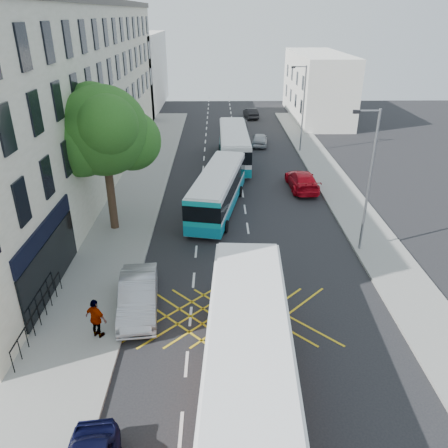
{
  "coord_description": "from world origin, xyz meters",
  "views": [
    {
      "loc": [
        -1.93,
        -10.1,
        12.49
      ],
      "look_at": [
        -1.59,
        11.11,
        2.2
      ],
      "focal_mm": 35.0,
      "sensor_mm": 36.0,
      "label": 1
    }
  ],
  "objects_px": {
    "distant_car_grey": "(238,125)",
    "distant_car_silver": "(260,139)",
    "pedestrian_far": "(96,319)",
    "lamp_near": "(368,175)",
    "distant_car_dark": "(251,113)",
    "bus_far": "(234,146)",
    "bus_near": "(248,372)",
    "street_tree": "(103,132)",
    "bus_mid": "(218,190)",
    "parked_car_silver": "(138,296)",
    "red_hatchback": "(302,180)",
    "lamp_far": "(302,105)"
  },
  "relations": [
    {
      "from": "distant_car_grey",
      "to": "distant_car_silver",
      "type": "xyz_separation_m",
      "value": [
        1.93,
        -6.73,
        0.06
      ]
    },
    {
      "from": "distant_car_grey",
      "to": "pedestrian_far",
      "type": "distance_m",
      "value": 37.39
    },
    {
      "from": "lamp_near",
      "to": "distant_car_silver",
      "type": "distance_m",
      "value": 23.07
    },
    {
      "from": "distant_car_grey",
      "to": "distant_car_dark",
      "type": "distance_m",
      "value": 6.69
    },
    {
      "from": "bus_far",
      "to": "distant_car_grey",
      "type": "distance_m",
      "value": 12.48
    },
    {
      "from": "bus_near",
      "to": "pedestrian_far",
      "type": "xyz_separation_m",
      "value": [
        -6.04,
        3.81,
        -0.73
      ]
    },
    {
      "from": "street_tree",
      "to": "bus_mid",
      "type": "height_order",
      "value": "street_tree"
    },
    {
      "from": "lamp_near",
      "to": "distant_car_dark",
      "type": "bearing_deg",
      "value": 95.93
    },
    {
      "from": "parked_car_silver",
      "to": "distant_car_grey",
      "type": "height_order",
      "value": "parked_car_silver"
    },
    {
      "from": "bus_near",
      "to": "distant_car_grey",
      "type": "height_order",
      "value": "bus_near"
    },
    {
      "from": "bus_near",
      "to": "red_hatchback",
      "type": "distance_m",
      "value": 21.92
    },
    {
      "from": "lamp_far",
      "to": "distant_car_grey",
      "type": "relative_size",
      "value": 1.91
    },
    {
      "from": "bus_near",
      "to": "red_hatchback",
      "type": "xyz_separation_m",
      "value": [
        5.63,
        21.16,
        -1.08
      ]
    },
    {
      "from": "bus_far",
      "to": "distant_car_dark",
      "type": "height_order",
      "value": "bus_far"
    },
    {
      "from": "street_tree",
      "to": "lamp_near",
      "type": "bearing_deg",
      "value": -11.4
    },
    {
      "from": "parked_car_silver",
      "to": "distant_car_dark",
      "type": "height_order",
      "value": "parked_car_silver"
    },
    {
      "from": "bus_far",
      "to": "bus_near",
      "type": "bearing_deg",
      "value": -91.35
    },
    {
      "from": "lamp_far",
      "to": "bus_far",
      "type": "height_order",
      "value": "lamp_far"
    },
    {
      "from": "lamp_near",
      "to": "bus_far",
      "type": "height_order",
      "value": "lamp_near"
    },
    {
      "from": "red_hatchback",
      "to": "distant_car_dark",
      "type": "bearing_deg",
      "value": -87.63
    },
    {
      "from": "parked_car_silver",
      "to": "distant_car_silver",
      "type": "xyz_separation_m",
      "value": [
        8.1,
        27.9,
        -0.14
      ]
    },
    {
      "from": "lamp_far",
      "to": "pedestrian_far",
      "type": "distance_m",
      "value": 30.67
    },
    {
      "from": "lamp_near",
      "to": "bus_near",
      "type": "distance_m",
      "value": 13.64
    },
    {
      "from": "lamp_far",
      "to": "bus_mid",
      "type": "xyz_separation_m",
      "value": [
        -8.1,
        -14.07,
        -3.13
      ]
    },
    {
      "from": "lamp_near",
      "to": "distant_car_silver",
      "type": "height_order",
      "value": "lamp_near"
    },
    {
      "from": "lamp_far",
      "to": "bus_near",
      "type": "bearing_deg",
      "value": -102.88
    },
    {
      "from": "parked_car_silver",
      "to": "red_hatchback",
      "type": "relative_size",
      "value": 0.97
    },
    {
      "from": "distant_car_grey",
      "to": "pedestrian_far",
      "type": "relative_size",
      "value": 2.3
    },
    {
      "from": "bus_near",
      "to": "bus_mid",
      "type": "relative_size",
      "value": 1.19
    },
    {
      "from": "bus_far",
      "to": "red_hatchback",
      "type": "height_order",
      "value": "bus_far"
    },
    {
      "from": "bus_far",
      "to": "pedestrian_far",
      "type": "distance_m",
      "value": 25.09
    },
    {
      "from": "street_tree",
      "to": "parked_car_silver",
      "type": "relative_size",
      "value": 1.84
    },
    {
      "from": "bus_mid",
      "to": "red_hatchback",
      "type": "relative_size",
      "value": 2.08
    },
    {
      "from": "bus_near",
      "to": "distant_car_dark",
      "type": "xyz_separation_m",
      "value": [
        3.46,
        46.83,
        -1.15
      ]
    },
    {
      "from": "street_tree",
      "to": "lamp_near",
      "type": "relative_size",
      "value": 1.1
    },
    {
      "from": "street_tree",
      "to": "parked_car_silver",
      "type": "xyz_separation_m",
      "value": [
        2.91,
        -8.45,
        -5.5
      ]
    },
    {
      "from": "bus_near",
      "to": "distant_car_grey",
      "type": "distance_m",
      "value": 40.47
    },
    {
      "from": "street_tree",
      "to": "bus_far",
      "type": "distance_m",
      "value": 16.66
    },
    {
      "from": "street_tree",
      "to": "pedestrian_far",
      "type": "height_order",
      "value": "street_tree"
    },
    {
      "from": "lamp_far",
      "to": "distant_car_silver",
      "type": "height_order",
      "value": "lamp_far"
    },
    {
      "from": "distant_car_grey",
      "to": "distant_car_silver",
      "type": "distance_m",
      "value": 7.0
    },
    {
      "from": "street_tree",
      "to": "parked_car_silver",
      "type": "distance_m",
      "value": 10.49
    },
    {
      "from": "street_tree",
      "to": "distant_car_grey",
      "type": "distance_m",
      "value": 28.29
    },
    {
      "from": "lamp_near",
      "to": "parked_car_silver",
      "type": "relative_size",
      "value": 1.67
    },
    {
      "from": "street_tree",
      "to": "distant_car_dark",
      "type": "bearing_deg",
      "value": 71.33
    },
    {
      "from": "street_tree",
      "to": "distant_car_silver",
      "type": "relative_size",
      "value": 2.32
    },
    {
      "from": "street_tree",
      "to": "pedestrian_far",
      "type": "xyz_separation_m",
      "value": [
        1.51,
        -10.42,
        -5.23
      ]
    },
    {
      "from": "lamp_far",
      "to": "pedestrian_far",
      "type": "height_order",
      "value": "lamp_far"
    },
    {
      "from": "distant_car_silver",
      "to": "bus_near",
      "type": "bearing_deg",
      "value": 91.15
    },
    {
      "from": "parked_car_silver",
      "to": "lamp_near",
      "type": "bearing_deg",
      "value": 18.47
    }
  ]
}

